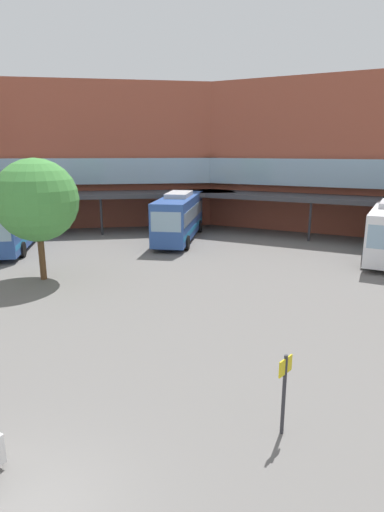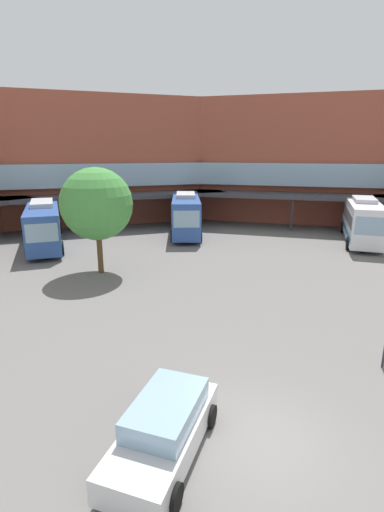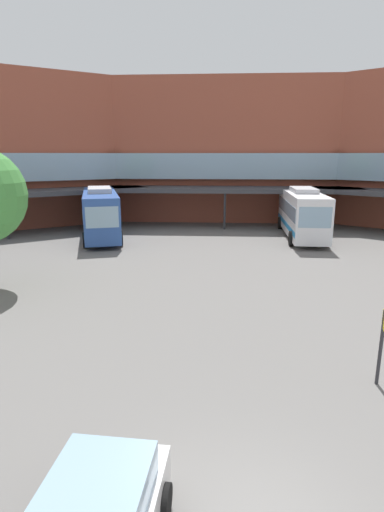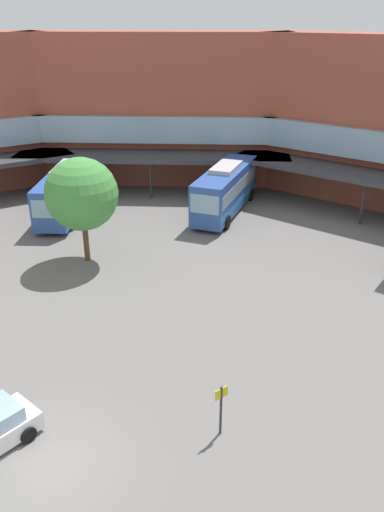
{
  "view_description": "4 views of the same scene",
  "coord_description": "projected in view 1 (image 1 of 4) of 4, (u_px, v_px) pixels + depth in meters",
  "views": [
    {
      "loc": [
        4.39,
        -6.26,
        7.33
      ],
      "look_at": [
        1.21,
        14.92,
        1.88
      ],
      "focal_mm": 29.23,
      "sensor_mm": 36.0,
      "label": 1
    },
    {
      "loc": [
        -2.31,
        -8.87,
        7.96
      ],
      "look_at": [
        -1.59,
        14.25,
        1.46
      ],
      "focal_mm": 26.54,
      "sensor_mm": 36.0,
      "label": 2
    },
    {
      "loc": [
        -2.41,
        -5.37,
        6.46
      ],
      "look_at": [
        1.73,
        11.43,
        2.14
      ],
      "focal_mm": 28.52,
      "sensor_mm": 36.0,
      "label": 3
    },
    {
      "loc": [
        9.57,
        -11.13,
        14.88
      ],
      "look_at": [
        0.04,
        14.76,
        1.9
      ],
      "focal_mm": 36.09,
      "sensor_mm": 36.0,
      "label": 4
    }
  ],
  "objects": [
    {
      "name": "station_building",
      "position": [
        184.0,
        163.0,
        25.75
      ],
      "size": [
        80.47,
        51.96,
        13.55
      ],
      "color": "#9E4C38",
      "rests_on": "ground"
    },
    {
      "name": "bus_2",
      "position": [
        179.0,
        216.0,
        34.59
      ],
      "size": [
        2.84,
        10.4,
        3.98
      ],
      "rotation": [
        0.0,
        0.0,
        4.71
      ],
      "color": "#2D519E",
      "rests_on": "ground"
    },
    {
      "name": "bus_4",
      "position": [
        16.0,
        221.0,
        32.72
      ],
      "size": [
        6.21,
        12.59,
        3.78
      ],
      "rotation": [
        0.0,
        0.0,
        5.02
      ],
      "color": "#2D519E",
      "rests_on": "ground"
    },
    {
      "name": "plaza_tree",
      "position": [
        37.0,
        200.0,
        23.27
      ],
      "size": [
        4.64,
        4.64,
        6.94
      ],
      "color": "brown",
      "rests_on": "ground"
    },
    {
      "name": "stop_sign_post",
      "position": [
        284.0,
        386.0,
        10.77
      ],
      "size": [
        0.36,
        0.52,
        2.28
      ],
      "color": "#2D2D33",
      "rests_on": "ground"
    }
  ]
}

